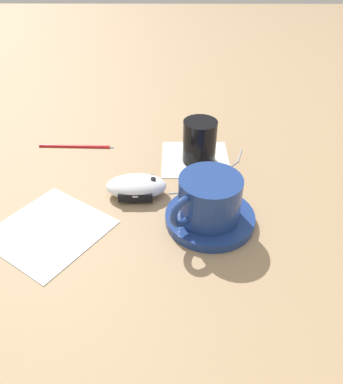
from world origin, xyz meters
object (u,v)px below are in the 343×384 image
at_px(computer_mouse, 136,186).
at_px(pen, 77,145).
at_px(drinking_glass, 200,141).
at_px(saucer, 210,218).
at_px(coffee_cup, 209,198).

relative_size(computer_mouse, pen, 0.66).
relative_size(computer_mouse, drinking_glass, 1.27).
xyz_separation_m(drinking_glass, pen, (-0.05, -0.24, -0.04)).
relative_size(saucer, computer_mouse, 1.34).
xyz_separation_m(computer_mouse, drinking_glass, (-0.10, 0.11, 0.03)).
height_order(saucer, computer_mouse, computer_mouse).
height_order(saucer, drinking_glass, drinking_glass).
height_order(computer_mouse, drinking_glass, drinking_glass).
relative_size(coffee_cup, drinking_glass, 1.33).
distance_m(coffee_cup, drinking_glass, 0.17).
bearing_deg(drinking_glass, computer_mouse, -46.62).
height_order(saucer, pen, saucer).
bearing_deg(pen, saucer, 48.50).
xyz_separation_m(saucer, drinking_glass, (-0.17, -0.01, 0.03)).
relative_size(coffee_cup, computer_mouse, 1.04).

